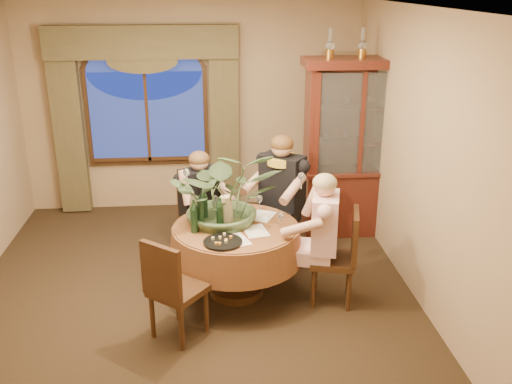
{
  "coord_description": "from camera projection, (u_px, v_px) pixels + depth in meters",
  "views": [
    {
      "loc": [
        0.21,
        -5.14,
        3.03
      ],
      "look_at": [
        0.65,
        -0.01,
        1.1
      ],
      "focal_mm": 40.0,
      "sensor_mm": 36.0,
      "label": 1
    }
  ],
  "objects": [
    {
      "name": "floor",
      "position": [
        193.0,
        294.0,
        5.84
      ],
      "size": [
        5.0,
        5.0,
        0.0
      ],
      "primitive_type": "plane",
      "color": "black",
      "rests_on": "ground"
    },
    {
      "name": "wall_back",
      "position": [
        192.0,
        108.0,
        7.68
      ],
      "size": [
        4.5,
        0.0,
        4.5
      ],
      "primitive_type": "plane",
      "rotation": [
        1.57,
        0.0,
        0.0
      ],
      "color": "#9A7E5A",
      "rests_on": "ground"
    },
    {
      "name": "wall_right",
      "position": [
        420.0,
        158.0,
        5.53
      ],
      "size": [
        0.0,
        5.0,
        5.0
      ],
      "primitive_type": "plane",
      "rotation": [
        1.57,
        0.0,
        -1.57
      ],
      "color": "#9A7E5A",
      "rests_on": "ground"
    },
    {
      "name": "ceiling",
      "position": [
        180.0,
        8.0,
        4.86
      ],
      "size": [
        5.0,
        5.0,
        0.0
      ],
      "primitive_type": "plane",
      "rotation": [
        3.14,
        0.0,
        0.0
      ],
      "color": "white",
      "rests_on": "wall_back"
    },
    {
      "name": "window",
      "position": [
        147.0,
        117.0,
        7.6
      ],
      "size": [
        1.62,
        0.1,
        1.32
      ],
      "primitive_type": null,
      "color": "navy",
      "rests_on": "wall_back"
    },
    {
      "name": "arched_transom",
      "position": [
        143.0,
        57.0,
        7.33
      ],
      "size": [
        1.6,
        0.06,
        0.44
      ],
      "primitive_type": null,
      "color": "navy",
      "rests_on": "wall_back"
    },
    {
      "name": "drapery_left",
      "position": [
        69.0,
        128.0,
        7.52
      ],
      "size": [
        0.38,
        0.14,
        2.32
      ],
      "primitive_type": "cube",
      "color": "#484126",
      "rests_on": "floor"
    },
    {
      "name": "drapery_right",
      "position": [
        225.0,
        125.0,
        7.68
      ],
      "size": [
        0.38,
        0.14,
        2.32
      ],
      "primitive_type": "cube",
      "color": "#484126",
      "rests_on": "floor"
    },
    {
      "name": "swag_valance",
      "position": [
        141.0,
        42.0,
        7.19
      ],
      "size": [
        2.45,
        0.16,
        0.42
      ],
      "primitive_type": null,
      "color": "#484126",
      "rests_on": "wall_back"
    },
    {
      "name": "dining_table",
      "position": [
        236.0,
        260.0,
        5.74
      ],
      "size": [
        1.35,
        1.35,
        0.75
      ],
      "primitive_type": "cylinder",
      "rotation": [
        0.0,
        0.0,
        0.01
      ],
      "color": "maroon",
      "rests_on": "floor"
    },
    {
      "name": "china_cabinet",
      "position": [
        356.0,
        149.0,
        6.94
      ],
      "size": [
        1.35,
        0.53,
        2.18
      ],
      "primitive_type": "cube",
      "color": "#3D1711",
      "rests_on": "floor"
    },
    {
      "name": "oil_lamp_left",
      "position": [
        330.0,
        43.0,
        6.47
      ],
      "size": [
        0.11,
        0.11,
        0.34
      ],
      "primitive_type": null,
      "color": "#A5722D",
      "rests_on": "china_cabinet"
    },
    {
      "name": "oil_lamp_center",
      "position": [
        363.0,
        43.0,
        6.5
      ],
      "size": [
        0.11,
        0.11,
        0.34
      ],
      "primitive_type": null,
      "color": "#A5722D",
      "rests_on": "china_cabinet"
    },
    {
      "name": "oil_lamp_right",
      "position": [
        395.0,
        42.0,
        6.53
      ],
      "size": [
        0.11,
        0.11,
        0.34
      ],
      "primitive_type": null,
      "color": "#A5722D",
      "rests_on": "china_cabinet"
    },
    {
      "name": "chair_right",
      "position": [
        333.0,
        257.0,
        5.57
      ],
      "size": [
        0.51,
        0.51,
        0.96
      ],
      "primitive_type": "cube",
      "rotation": [
        0.0,
        0.0,
        1.33
      ],
      "color": "black",
      "rests_on": "floor"
    },
    {
      "name": "chair_back_right",
      "position": [
        276.0,
        216.0,
        6.52
      ],
      "size": [
        0.58,
        0.58,
        0.96
      ],
      "primitive_type": "cube",
      "rotation": [
        0.0,
        0.0,
        -3.68
      ],
      "color": "black",
      "rests_on": "floor"
    },
    {
      "name": "chair_back",
      "position": [
        202.0,
        218.0,
        6.47
      ],
      "size": [
        0.55,
        0.55,
        0.96
      ],
      "primitive_type": "cube",
      "rotation": [
        0.0,
        0.0,
        -2.76
      ],
      "color": "black",
      "rests_on": "floor"
    },
    {
      "name": "chair_front_left",
      "position": [
        178.0,
        287.0,
        5.02
      ],
      "size": [
        0.59,
        0.59,
        0.96
      ],
      "primitive_type": "cube",
      "rotation": [
        0.0,
        0.0,
        -0.68
      ],
      "color": "black",
      "rests_on": "floor"
    },
    {
      "name": "person_pink",
      "position": [
        324.0,
        239.0,
        5.51
      ],
      "size": [
        0.54,
        0.57,
        1.34
      ],
      "primitive_type": null,
      "rotation": [
        0.0,
        0.0,
        1.33
      ],
      "color": "beige",
      "rests_on": "floor"
    },
    {
      "name": "person_back",
      "position": [
        200.0,
        208.0,
        6.3
      ],
      "size": [
        0.61,
        0.59,
        1.31
      ],
      "primitive_type": null,
      "rotation": [
        0.0,
        0.0,
        -2.69
      ],
      "color": "black",
      "rests_on": "floor"
    },
    {
      "name": "person_scarf",
      "position": [
        282.0,
        199.0,
        6.34
      ],
      "size": [
        0.71,
        0.7,
        1.47
      ],
      "primitive_type": null,
      "rotation": [
        0.0,
        0.0,
        -3.79
      ],
      "color": "black",
      "rests_on": "floor"
    },
    {
      "name": "stoneware_vase",
      "position": [
        226.0,
        210.0,
        5.63
      ],
      "size": [
        0.15,
        0.15,
        0.28
      ],
      "primitive_type": null,
      "color": "tan",
      "rests_on": "dining_table"
    },
    {
      "name": "centerpiece_plant",
      "position": [
        225.0,
        157.0,
        5.51
      ],
      "size": [
        1.07,
        1.19,
        0.93
      ],
      "primitive_type": "imported",
      "color": "#3F5735",
      "rests_on": "dining_table"
    },
    {
      "name": "olive_bowl",
      "position": [
        242.0,
        225.0,
        5.56
      ],
      "size": [
        0.17,
        0.17,
        0.05
      ],
      "primitive_type": "imported",
      "color": "#566033",
      "rests_on": "dining_table"
    },
    {
      "name": "cheese_platter",
      "position": [
        223.0,
        242.0,
        5.23
      ],
      "size": [
        0.36,
        0.36,
        0.02
      ],
      "primitive_type": "cylinder",
      "color": "black",
      "rests_on": "dining_table"
    },
    {
      "name": "wine_bottle_0",
      "position": [
        200.0,
        214.0,
        5.47
      ],
      "size": [
        0.07,
        0.07,
        0.33
      ],
      "primitive_type": "cylinder",
      "color": "black",
      "rests_on": "dining_table"
    },
    {
      "name": "wine_bottle_1",
      "position": [
        220.0,
        214.0,
        5.47
      ],
      "size": [
        0.07,
        0.07,
        0.33
      ],
      "primitive_type": "cylinder",
      "color": "black",
      "rests_on": "dining_table"
    },
    {
      "name": "wine_bottle_2",
      "position": [
        193.0,
        208.0,
        5.61
      ],
      "size": [
        0.07,
        0.07,
        0.33
      ],
      "primitive_type": "cylinder",
      "color": "tan",
      "rests_on": "dining_table"
    },
    {
      "name": "wine_bottle_3",
      "position": [
        194.0,
        216.0,
        5.41
      ],
      "size": [
        0.07,
        0.07,
        0.33
      ],
      "primitive_type": "cylinder",
      "color": "black",
      "rests_on": "dining_table"
    },
    {
      "name": "wine_bottle_4",
      "position": [
        204.0,
        204.0,
        5.7
      ],
      "size": [
        0.07,
        0.07,
        0.33
      ],
      "primitive_type": "cylinder",
      "color": "black",
      "rests_on": "dining_table"
    },
    {
      "name": "tasting_paper_0",
      "position": [
        256.0,
        231.0,
        5.48
      ],
      "size": [
        0.26,
        0.33,
        0.0
      ],
      "primitive_type": "cube",
      "rotation": [
        0.0,
        0.0,
        0.19
      ],
      "color": "white",
      "rests_on": "dining_table"
    },
    {
      "name": "tasting_paper_1",
      "position": [
        262.0,
        216.0,
        5.83
      ],
      "size": [
        0.32,
        0.36,
        0.0
      ],
      "primitive_type": "cube",
      "rotation": [
        0.0,
        0.0,
        -0.46
      ],
      "color": "white",
      "rests_on": "dining_table"
    },
    {
      "name": "tasting_paper_2",
      "position": [
        236.0,
        240.0,
        5.29
      ],
      "size": [
        0.3,
        0.35,
        0.0
      ],
      "primitive_type": "cube",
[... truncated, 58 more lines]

